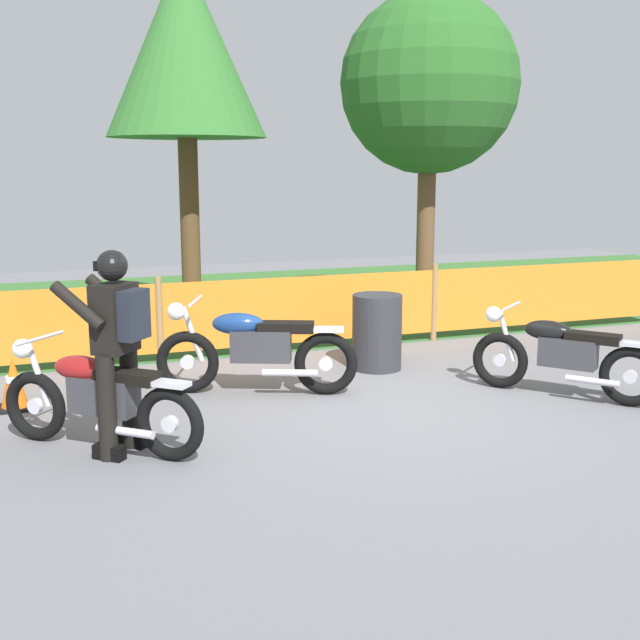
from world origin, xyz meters
TOP-DOWN VIEW (x-y plane):
  - ground at (0.00, 0.00)m, footprint 24.00×24.00m
  - grass_verge at (0.00, 6.37)m, footprint 24.00×7.74m
  - barrier_fence at (0.00, 2.50)m, footprint 11.18×0.08m
  - tree_leftmost at (-1.04, 4.63)m, footprint 2.27×2.27m
  - tree_near_left at (2.55, 4.14)m, footprint 2.70×2.70m
  - motorcycle_lead at (1.80, -0.35)m, footprint 1.30×1.56m
  - motorcycle_trailing at (-1.13, 0.83)m, footprint 1.99×0.99m
  - motorcycle_third at (-2.81, -0.35)m, footprint 1.54×1.37m
  - rider_third at (-2.65, -0.49)m, footprint 0.77×0.75m
  - traffic_cone at (-3.49, 1.12)m, footprint 0.32×0.32m
  - spare_drum at (0.49, 1.36)m, footprint 0.58×0.58m

SIDE VIEW (x-z plane):
  - ground at x=0.00m, z-range -0.02..0.00m
  - grass_verge at x=0.00m, z-range 0.00..0.01m
  - traffic_cone at x=-3.49m, z-range -0.01..0.52m
  - spare_drum at x=0.49m, z-range 0.00..0.88m
  - motorcycle_lead at x=1.80m, z-range -0.01..0.90m
  - motorcycle_third at x=-2.81m, z-range -0.01..0.91m
  - motorcycle_trailing at x=-1.13m, z-range -0.02..0.98m
  - barrier_fence at x=0.00m, z-range 0.02..1.07m
  - rider_third at x=-2.65m, z-range 0.11..1.80m
  - tree_near_left at x=2.55m, z-range 1.08..6.00m
  - tree_leftmost at x=-1.04m, z-range 1.33..6.60m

